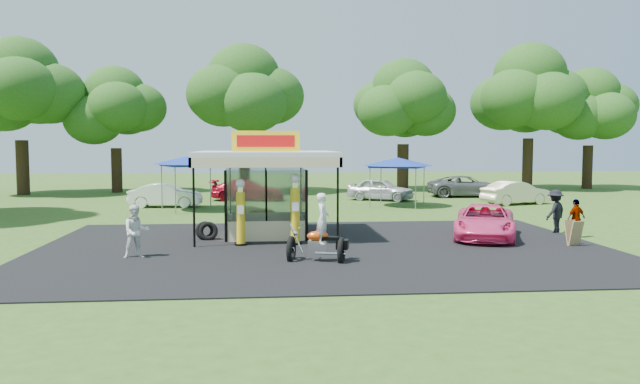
# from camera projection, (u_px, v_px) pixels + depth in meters

# --- Properties ---
(ground) EXTENTS (120.00, 120.00, 0.00)m
(ground) POSITION_uv_depth(u_px,v_px,m) (330.00, 258.00, 20.01)
(ground) COLOR #2E541A
(ground) RESTS_ON ground
(asphalt_apron) EXTENTS (20.00, 14.00, 0.04)m
(asphalt_apron) POSITION_uv_depth(u_px,v_px,m) (324.00, 248.00, 21.99)
(asphalt_apron) COLOR black
(asphalt_apron) RESTS_ON ground
(gas_station_kiosk) EXTENTS (5.40, 5.40, 4.18)m
(gas_station_kiosk) POSITION_uv_depth(u_px,v_px,m) (266.00, 192.00, 24.64)
(gas_station_kiosk) COLOR white
(gas_station_kiosk) RESTS_ON ground
(gas_pump_left) EXTENTS (0.45, 0.45, 2.43)m
(gas_pump_left) POSITION_uv_depth(u_px,v_px,m) (241.00, 214.00, 22.33)
(gas_pump_left) COLOR black
(gas_pump_left) RESTS_ON ground
(gas_pump_right) EXTENTS (0.48, 0.48, 2.59)m
(gas_pump_right) POSITION_uv_depth(u_px,v_px,m) (295.00, 211.00, 22.53)
(gas_pump_right) COLOR black
(gas_pump_right) RESTS_ON ground
(motorcycle) EXTENTS (1.98, 1.29, 2.25)m
(motorcycle) POSITION_uv_depth(u_px,v_px,m) (320.00, 234.00, 19.32)
(motorcycle) COLOR black
(motorcycle) RESTS_ON ground
(spare_tires) EXTENTS (0.88, 0.53, 0.75)m
(spare_tires) POSITION_uv_depth(u_px,v_px,m) (207.00, 231.00, 23.70)
(spare_tires) COLOR black
(spare_tires) RESTS_ON ground
(a_frame_sign) EXTENTS (0.57, 0.62, 0.93)m
(a_frame_sign) POSITION_uv_depth(u_px,v_px,m) (574.00, 233.00, 22.34)
(a_frame_sign) COLOR #593819
(a_frame_sign) RESTS_ON ground
(kiosk_car) EXTENTS (2.82, 1.13, 0.96)m
(kiosk_car) POSITION_uv_depth(u_px,v_px,m) (266.00, 218.00, 26.93)
(kiosk_car) COLOR yellow
(kiosk_car) RESTS_ON ground
(pink_sedan) EXTENTS (3.75, 5.24, 1.33)m
(pink_sedan) POSITION_uv_depth(u_px,v_px,m) (485.00, 222.00, 24.10)
(pink_sedan) COLOR #FF458B
(pink_sedan) RESTS_ON ground
(spectator_west) EXTENTS (1.03, 0.93, 1.73)m
(spectator_west) POSITION_uv_depth(u_px,v_px,m) (136.00, 232.00, 19.99)
(spectator_west) COLOR white
(spectator_west) RESTS_ON ground
(spectator_east_a) EXTENTS (1.34, 1.22, 1.80)m
(spectator_east_a) POSITION_uv_depth(u_px,v_px,m) (555.00, 211.00, 25.64)
(spectator_east_a) COLOR black
(spectator_east_a) RESTS_ON ground
(spectator_east_b) EXTENTS (0.96, 0.66, 1.52)m
(spectator_east_b) POSITION_uv_depth(u_px,v_px,m) (576.00, 218.00, 24.45)
(spectator_east_b) COLOR gray
(spectator_east_b) RESTS_ON ground
(bg_car_a) EXTENTS (4.21, 1.57, 1.37)m
(bg_car_a) POSITION_uv_depth(u_px,v_px,m) (165.00, 195.00, 36.27)
(bg_car_a) COLOR white
(bg_car_a) RESTS_ON ground
(bg_car_b) EXTENTS (4.94, 2.55, 1.37)m
(bg_car_b) POSITION_uv_depth(u_px,v_px,m) (248.00, 190.00, 40.47)
(bg_car_b) COLOR #B80E22
(bg_car_b) RESTS_ON ground
(bg_car_c) EXTENTS (4.62, 3.62, 1.47)m
(bg_car_c) POSITION_uv_depth(u_px,v_px,m) (381.00, 189.00, 40.55)
(bg_car_c) COLOR silver
(bg_car_c) RESTS_ON ground
(bg_car_d) EXTENTS (5.40, 2.73, 1.46)m
(bg_car_d) POSITION_uv_depth(u_px,v_px,m) (467.00, 186.00, 43.34)
(bg_car_d) COLOR #5E5E61
(bg_car_d) RESTS_ON ground
(bg_car_e) EXTENTS (4.55, 2.76, 1.42)m
(bg_car_e) POSITION_uv_depth(u_px,v_px,m) (516.00, 193.00, 37.87)
(bg_car_e) COLOR #F7E0BD
(bg_car_e) RESTS_ON ground
(tent_west) EXTENTS (4.41, 4.41, 3.08)m
(tent_west) POSITION_uv_depth(u_px,v_px,m) (194.00, 160.00, 34.50)
(tent_west) COLOR gray
(tent_west) RESTS_ON ground
(tent_east) EXTENTS (4.12, 4.12, 2.88)m
(tent_east) POSITION_uv_depth(u_px,v_px,m) (398.00, 162.00, 36.61)
(tent_east) COLOR gray
(tent_east) RESTS_ON ground
(oak_far_a) EXTENTS (9.33, 9.33, 11.05)m
(oak_far_a) POSITION_uv_depth(u_px,v_px,m) (20.00, 97.00, 44.59)
(oak_far_a) COLOR black
(oak_far_a) RESTS_ON ground
(oak_far_b) EXTENTS (7.80, 7.80, 9.30)m
(oak_far_b) POSITION_uv_depth(u_px,v_px,m) (115.00, 114.00, 46.93)
(oak_far_b) COLOR black
(oak_far_b) RESTS_ON ground
(oak_far_c) EXTENTS (9.25, 9.25, 10.90)m
(oak_far_c) POSITION_uv_depth(u_px,v_px,m) (244.00, 101.00, 46.71)
(oak_far_c) COLOR black
(oak_far_c) RESTS_ON ground
(oak_far_d) EXTENTS (8.55, 8.55, 10.17)m
(oak_far_d) POSITION_uv_depth(u_px,v_px,m) (403.00, 108.00, 49.42)
(oak_far_d) COLOR black
(oak_far_d) RESTS_ON ground
(oak_far_e) EXTENTS (9.63, 9.63, 11.46)m
(oak_far_e) POSITION_uv_depth(u_px,v_px,m) (529.00, 98.00, 49.93)
(oak_far_e) COLOR black
(oak_far_e) RESTS_ON ground
(oak_far_f) EXTENTS (8.03, 8.03, 9.68)m
(oak_far_f) POSITION_uv_depth(u_px,v_px,m) (589.00, 113.00, 50.92)
(oak_far_f) COLOR black
(oak_far_f) RESTS_ON ground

